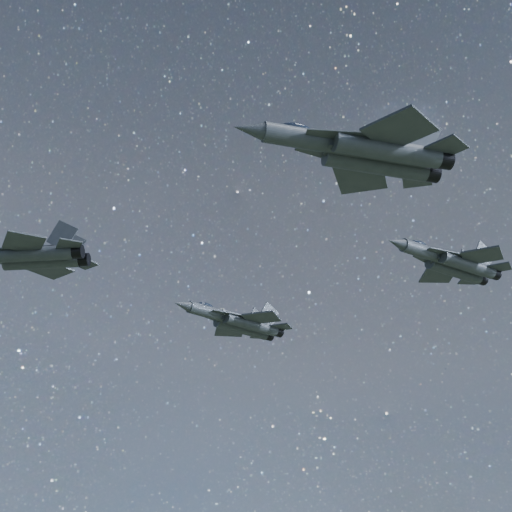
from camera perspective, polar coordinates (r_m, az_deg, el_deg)
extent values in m
cube|color=#30353C|center=(80.59, -17.25, 0.13)|extent=(8.26, 4.39, 1.31)
cylinder|color=#30353C|center=(79.42, -17.29, 0.16)|extent=(8.47, 4.51, 1.57)
cylinder|color=#30353C|center=(81.09, -16.76, -0.44)|extent=(8.47, 4.51, 1.57)
cylinder|color=black|center=(77.72, -14.15, 0.32)|extent=(1.75, 1.83, 1.45)
cylinder|color=black|center=(79.43, -13.67, -0.30)|extent=(1.75, 1.83, 1.45)
cube|color=#30353C|center=(83.07, -19.08, -0.42)|extent=(5.36, 2.01, 0.12)
cube|color=#30353C|center=(77.60, -18.08, 1.04)|extent=(4.58, 4.98, 0.20)
cube|color=#30353C|center=(83.27, -16.26, -1.01)|extent=(5.77, 5.67, 0.20)
cube|color=#30353C|center=(76.84, -14.74, 0.86)|extent=(2.68, 2.85, 0.15)
cube|color=#30353C|center=(80.76, -13.63, -0.56)|extent=(3.42, 3.39, 0.15)
cube|color=#30353C|center=(78.92, -15.23, 1.60)|extent=(3.23, 1.67, 3.59)
cube|color=#30353C|center=(81.02, -14.62, 0.81)|extent=(3.42, 1.14, 3.59)
cylinder|color=#30353C|center=(94.66, -3.49, -4.60)|extent=(7.54, 4.65, 1.60)
cone|color=#30353C|center=(92.04, -5.95, -3.90)|extent=(2.83, 2.34, 1.43)
ellipsoid|color=#19202E|center=(94.26, -4.08, -3.99)|extent=(2.66, 2.00, 0.79)
cube|color=#30353C|center=(97.68, -0.97, -5.33)|extent=(8.26, 4.94, 1.33)
cylinder|color=#30353C|center=(97.01, -0.40, -5.48)|extent=(8.47, 5.08, 1.60)
cylinder|color=#30353C|center=(98.52, -1.16, -5.78)|extent=(8.47, 5.08, 1.60)
cylinder|color=black|center=(99.89, 1.70, -6.05)|extent=(1.83, 1.90, 1.47)
cylinder|color=black|center=(101.36, 0.94, -6.34)|extent=(1.83, 1.90, 1.47)
cube|color=#30353C|center=(94.61, -2.09, -4.69)|extent=(5.44, 2.38, 0.12)
cube|color=#30353C|center=(96.69, -3.10, -5.13)|extent=(4.97, 4.04, 0.12)
cube|color=#30353C|center=(95.18, 0.45, -4.96)|extent=(5.81, 5.66, 0.20)
cube|color=#30353C|center=(100.30, -2.13, -6.00)|extent=(4.40, 4.85, 0.20)
cube|color=#30353C|center=(98.76, 2.03, -5.70)|extent=(3.45, 3.40, 0.15)
cube|color=#30353C|center=(102.13, 0.27, -6.37)|extent=(2.57, 2.76, 0.15)
cube|color=#30353C|center=(99.29, 1.03, -4.75)|extent=(3.40, 1.39, 3.64)
cube|color=#30353C|center=(101.12, 0.08, -5.13)|extent=(3.17, 1.90, 3.64)
cylinder|color=#30353C|center=(58.15, 4.47, 9.24)|extent=(8.11, 1.91, 1.70)
cone|color=#30353C|center=(56.78, -0.57, 10.10)|extent=(2.66, 1.59, 1.53)
ellipsoid|color=#19202E|center=(58.24, 3.22, 10.12)|extent=(2.62, 1.21, 0.84)
cube|color=#30353C|center=(60.09, 9.60, 8.25)|extent=(8.98, 1.87, 1.42)
cylinder|color=#30353C|center=(59.19, 10.47, 8.32)|extent=(9.20, 1.94, 1.70)
cylinder|color=#30353C|center=(60.82, 9.57, 7.26)|extent=(9.20, 1.94, 1.70)
cylinder|color=black|center=(61.38, 14.72, 7.47)|extent=(1.46, 1.61, 1.57)
cylinder|color=black|center=(62.95, 13.74, 6.47)|extent=(1.46, 1.61, 1.57)
cube|color=#30353C|center=(57.59, 6.85, 9.58)|extent=(5.79, 2.12, 0.13)
cube|color=#30353C|center=(59.84, 5.76, 8.06)|extent=(5.80, 2.40, 0.13)
cube|color=#30353C|center=(57.32, 11.40, 9.90)|extent=(6.04, 6.20, 0.22)
cube|color=#30353C|center=(62.84, 8.37, 6.25)|extent=(5.95, 6.14, 0.22)
cube|color=#30353C|center=(60.29, 15.00, 8.39)|extent=(3.56, 3.64, 0.16)
cube|color=#30353C|center=(63.90, 12.76, 6.08)|extent=(3.51, 3.59, 0.16)
cube|color=#30353C|center=(61.46, 13.12, 9.54)|extent=(3.79, 0.51, 3.88)
cube|color=#30353C|center=(63.42, 11.95, 8.23)|extent=(3.79, 0.58, 3.88)
cylinder|color=#30353C|center=(80.31, 13.50, 0.26)|extent=(7.17, 3.68, 1.49)
cone|color=#30353C|center=(77.27, 11.14, 1.06)|extent=(2.60, 2.00, 1.34)
ellipsoid|color=#19202E|center=(79.84, 12.87, 0.92)|extent=(2.47, 1.68, 0.74)
cube|color=#30353C|center=(83.75, 15.86, -0.58)|extent=(7.87, 3.87, 1.24)
cylinder|color=#30353C|center=(83.30, 16.55, -0.68)|extent=(8.07, 3.99, 1.49)
cylinder|color=#30353C|center=(84.41, 15.59, -1.12)|extent=(8.07, 3.99, 1.49)
cylinder|color=black|center=(86.51, 18.46, -1.33)|extent=(1.62, 1.70, 1.37)
cylinder|color=black|center=(87.58, 17.51, -1.75)|extent=(1.62, 1.70, 1.37)
cube|color=#30353C|center=(80.68, 15.00, 0.22)|extent=(5.06, 1.71, 0.11)
cube|color=#30353C|center=(82.22, 13.70, -0.42)|extent=(4.83, 3.38, 0.11)
cube|color=#30353C|center=(81.95, 17.64, 0.03)|extent=(5.47, 5.41, 0.19)
cube|color=#30353C|center=(85.71, 14.36, -1.50)|extent=(4.47, 4.83, 0.19)
cube|color=#30353C|center=(85.63, 18.92, -0.87)|extent=(3.24, 3.22, 0.14)
cube|color=#30353C|center=(88.08, 16.73, -1.86)|extent=(2.62, 2.77, 0.14)
cube|color=#30353C|center=(85.90, 17.74, 0.07)|extent=(3.26, 0.96, 3.40)
cube|color=#30353C|center=(87.24, 16.55, -0.49)|extent=(3.10, 1.46, 3.40)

